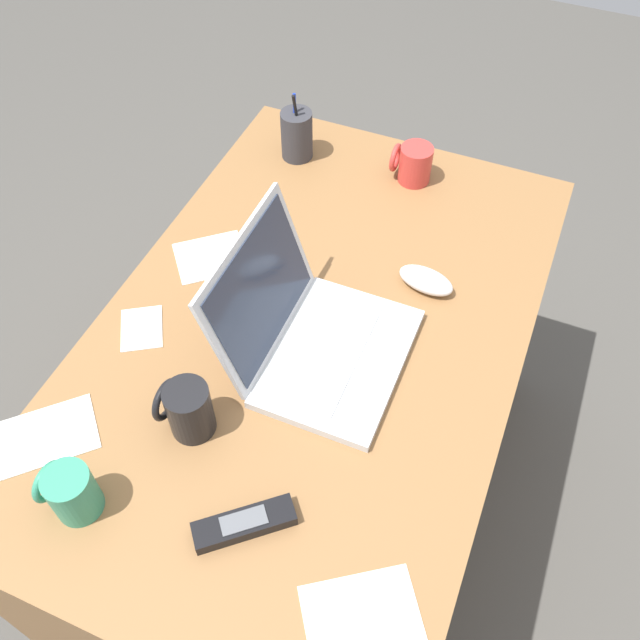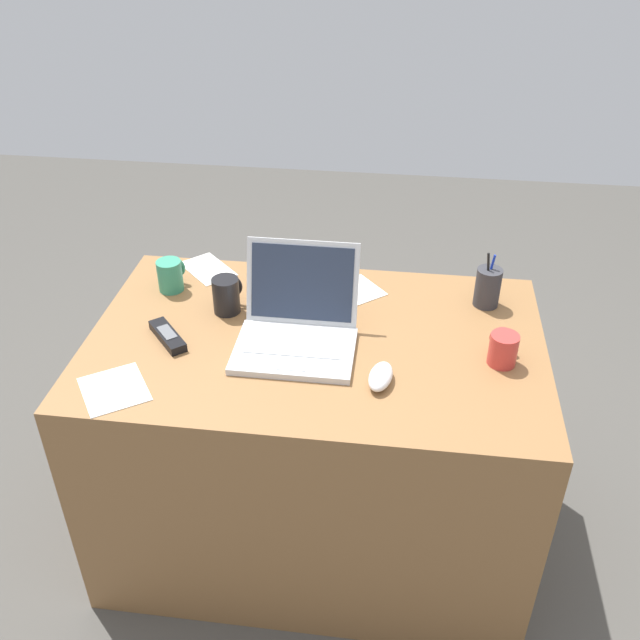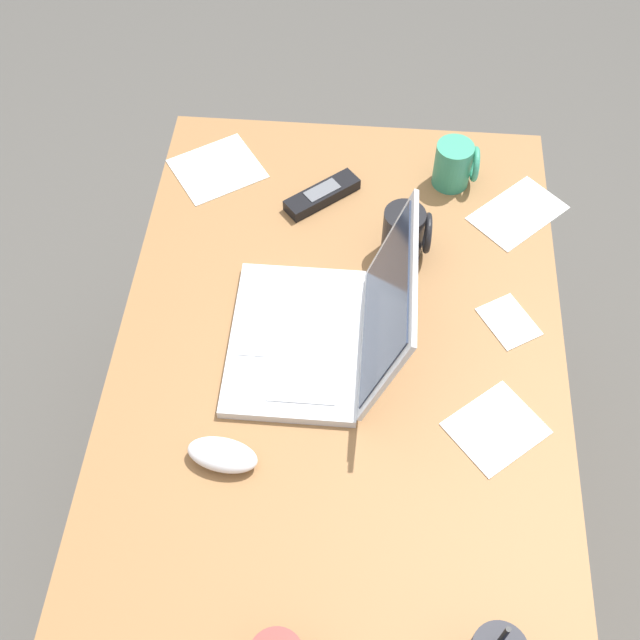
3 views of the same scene
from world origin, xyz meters
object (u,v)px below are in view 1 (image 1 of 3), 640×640
object	(u,v)px
pen_holder	(297,135)
coffee_mug_white	(71,492)
coffee_mug_spare	(414,164)
computer_mouse	(426,280)
coffee_mug_tall	(187,409)
laptop	(313,335)
cordless_phone	(244,524)

from	to	relation	value
pen_holder	coffee_mug_white	bearing A→B (deg)	-177.97
coffee_mug_white	coffee_mug_spare	size ratio (longest dim) A/B	1.10
computer_mouse	pen_holder	bearing A→B (deg)	64.03
coffee_mug_white	coffee_mug_tall	xyz separation A→B (m)	(0.19, -0.09, 0.01)
coffee_mug_spare	pen_holder	xyz separation A→B (m)	(-0.02, 0.27, 0.02)
laptop	coffee_mug_tall	size ratio (longest dim) A/B	2.97
laptop	coffee_mug_white	xyz separation A→B (m)	(-0.41, 0.22, -0.00)
coffee_mug_white	coffee_mug_spare	distance (m)	0.97
coffee_mug_spare	pen_holder	distance (m)	0.27
coffee_mug_spare	laptop	bearing A→B (deg)	178.10
laptop	coffee_mug_tall	xyz separation A→B (m)	(-0.22, 0.13, 0.00)
coffee_mug_tall	coffee_mug_spare	xyz separation A→B (m)	(0.75, -0.15, -0.01)
computer_mouse	coffee_mug_white	distance (m)	0.74
cordless_phone	pen_holder	world-z (taller)	pen_holder
laptop	coffee_mug_tall	distance (m)	0.26
coffee_mug_white	coffee_mug_tall	distance (m)	0.21
coffee_mug_white	cordless_phone	distance (m)	0.27
computer_mouse	coffee_mug_white	xyz separation A→B (m)	(-0.64, 0.36, 0.03)
laptop	computer_mouse	bearing A→B (deg)	-31.79
laptop	pen_holder	xyz separation A→B (m)	(0.51, 0.25, 0.01)
computer_mouse	coffee_mug_tall	size ratio (longest dim) A/B	1.07
coffee_mug_tall	coffee_mug_white	bearing A→B (deg)	154.02
computer_mouse	laptop	bearing A→B (deg)	157.28
coffee_mug_tall	coffee_mug_spare	distance (m)	0.76
cordless_phone	coffee_mug_tall	bearing A→B (deg)	52.45
laptop	computer_mouse	xyz separation A→B (m)	(0.23, -0.14, -0.03)
cordless_phone	pen_holder	size ratio (longest dim) A/B	0.89
cordless_phone	coffee_mug_white	bearing A→B (deg)	104.86
laptop	pen_holder	bearing A→B (deg)	26.70
laptop	cordless_phone	world-z (taller)	laptop
cordless_phone	pen_holder	xyz separation A→B (m)	(0.85, 0.29, 0.05)
coffee_mug_white	pen_holder	world-z (taller)	pen_holder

